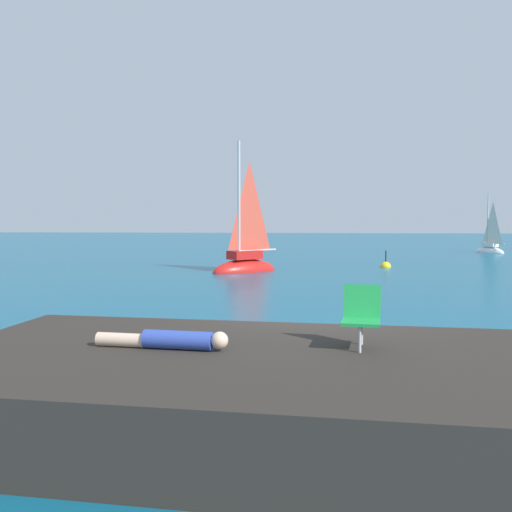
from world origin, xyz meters
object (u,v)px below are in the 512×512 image
Objects in this scene: beach_chair at (361,313)px; person_sunbather at (168,340)px; marker_buoy at (386,267)px; sailboat_far at (490,249)px; sailboat_near at (245,264)px.

person_sunbather is at bearing -74.45° from beach_chair.
marker_buoy is (3.52, 22.68, -1.36)m from beach_chair.
person_sunbather is at bearing 125.84° from sailboat_far.
person_sunbather is (0.99, -19.86, 0.68)m from sailboat_near.
sailboat_far is at bearing -177.79° from sailboat_near.
sailboat_far is 38.66m from person_sunbather.
sailboat_near is at bearing 103.11° from sailboat_far.
sailboat_near reaches higher than marker_buoy.
marker_buoy is at bearing 112.84° from sailboat_far.
beach_chair is at bearing -166.16° from person_sunbather.
sailboat_near is 5.94× the size of marker_buoy.
sailboat_far reaches higher than person_sunbather.
sailboat_near is 19.88m from beach_chair.
sailboat_near reaches higher than sailboat_far.
marker_buoy is at bearing -97.94° from person_sunbather.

